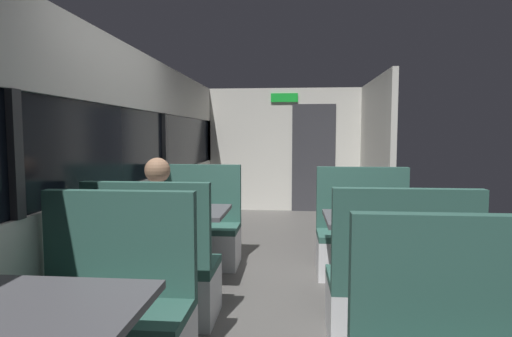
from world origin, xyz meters
TOP-DOWN VIEW (x-y plane):
  - ground_plane at (0.00, 0.00)m, footprint 3.30×9.20m
  - carriage_window_panel_left at (-1.45, 0.00)m, footprint 0.09×8.48m
  - carriage_end_bulkhead at (0.06, 4.19)m, footprint 2.90×0.11m
  - carriage_aisle_panel_right at (1.45, 3.00)m, footprint 0.08×2.40m
  - dining_table_near_window at (-0.89, -2.09)m, footprint 0.90×0.70m
  - bench_near_window_facing_entry at (-0.89, -1.39)m, footprint 0.95×0.50m
  - dining_table_mid_window at (-0.89, 0.11)m, footprint 0.90×0.70m
  - bench_mid_window_facing_end at (-0.89, -0.59)m, footprint 0.95×0.50m
  - bench_mid_window_facing_entry at (-0.89, 0.80)m, footprint 0.95×0.50m
  - dining_table_rear_aisle at (0.89, -0.09)m, footprint 0.90×0.70m
  - bench_rear_aisle_facing_end at (0.89, -0.79)m, footprint 0.95×0.50m
  - bench_rear_aisle_facing_entry at (0.89, 0.60)m, footprint 0.95×0.50m
  - seated_passenger at (-0.89, -0.52)m, footprint 0.47×0.55m
  - coffee_cup_primary at (-0.93, 0.10)m, footprint 0.07×0.07m

SIDE VIEW (x-z plane):
  - ground_plane at x=0.00m, z-range -0.02..0.00m
  - bench_near_window_facing_entry at x=-0.89m, z-range -0.22..0.88m
  - bench_mid_window_facing_end at x=-0.89m, z-range -0.22..0.88m
  - bench_mid_window_facing_entry at x=-0.89m, z-range -0.22..0.88m
  - bench_rear_aisle_facing_end at x=0.89m, z-range -0.22..0.88m
  - bench_rear_aisle_facing_entry at x=0.89m, z-range -0.22..0.88m
  - seated_passenger at x=-0.89m, z-range -0.09..1.17m
  - dining_table_near_window at x=-0.89m, z-range 0.27..1.01m
  - dining_table_mid_window at x=-0.89m, z-range 0.27..1.01m
  - dining_table_rear_aisle at x=0.89m, z-range 0.27..1.01m
  - coffee_cup_primary at x=-0.93m, z-range 0.74..0.83m
  - carriage_window_panel_left at x=-1.45m, z-range -0.04..2.26m
  - carriage_end_bulkhead at x=0.06m, z-range -0.01..2.29m
  - carriage_aisle_panel_right at x=1.45m, z-range 0.00..2.30m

